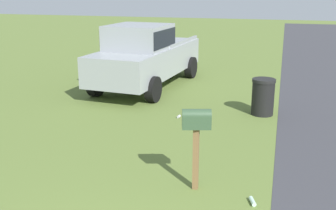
{
  "coord_description": "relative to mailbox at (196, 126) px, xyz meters",
  "views": [
    {
      "loc": [
        -2.56,
        -1.46,
        3.27
      ],
      "look_at": [
        4.05,
        0.38,
        1.28
      ],
      "focal_mm": 44.24,
      "sensor_mm": 36.0,
      "label": 1
    }
  ],
  "objects": [
    {
      "name": "trash_bin",
      "position": [
        4.51,
        -0.84,
        -0.62
      ],
      "size": [
        0.6,
        0.6,
        0.95
      ],
      "color": "black",
      "rests_on": "ground"
    },
    {
      "name": "pickup_truck",
      "position": [
        6.55,
        3.07,
        0.0
      ],
      "size": [
        5.5,
        2.55,
        2.09
      ],
      "rotation": [
        0.0,
        0.0,
        3.05
      ],
      "color": "#93999E",
      "rests_on": "ground"
    },
    {
      "name": "mailbox",
      "position": [
        0.0,
        0.0,
        0.0
      ],
      "size": [
        0.32,
        0.5,
        1.39
      ],
      "rotation": [
        0.0,
        0.0,
        0.27
      ],
      "color": "brown",
      "rests_on": "ground"
    },
    {
      "name": "litter_bottle_near_hydrant",
      "position": [
        -0.24,
        -0.96,
        -1.07
      ],
      "size": [
        0.23,
        0.14,
        0.07
      ],
      "primitive_type": "cylinder",
      "rotation": [
        0.0,
        1.57,
        3.47
      ],
      "color": "#B2D8BF",
      "rests_on": "ground"
    },
    {
      "name": "litter_can_by_mailbox",
      "position": [
        3.64,
        1.2,
        -1.07
      ],
      "size": [
        0.13,
        0.08,
        0.07
      ],
      "primitive_type": "cylinder",
      "rotation": [
        0.0,
        1.57,
        6.13
      ],
      "color": "silver",
      "rests_on": "ground"
    }
  ]
}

